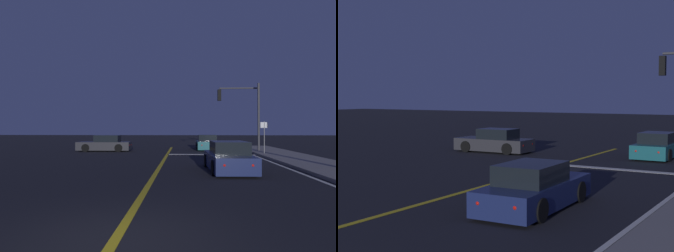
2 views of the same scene
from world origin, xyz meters
The scene contains 6 objects.
lane_line_center centered at (0.00, 9.38, 0.01)m, with size 0.20×31.88×0.01m, color gold.
lane_line_edge_right centered at (6.15, 9.38, 0.01)m, with size 0.16×31.88×0.01m, color silver.
stop_bar centered at (3.20, 17.25, 0.01)m, with size 6.40×0.50×0.01m, color silver.
car_parked_curb_navy centered at (3.18, 8.68, 0.58)m, with size 1.93×4.60×1.34m.
car_distant_tail_teal centered at (3.27, 22.18, 0.58)m, with size 1.89×4.16×1.34m.
car_side_waiting_charcoal centered at (-5.39, 20.14, 0.58)m, with size 4.44×1.95×1.34m.
Camera 2 is at (9.74, -3.82, 3.25)m, focal length 53.38 mm.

